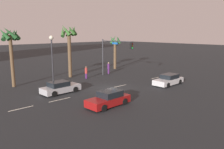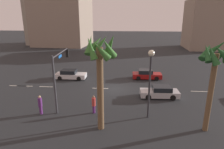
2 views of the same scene
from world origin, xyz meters
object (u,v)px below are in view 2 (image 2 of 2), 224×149
(traffic_signal, at_px, (60,69))
(pedestrian_1, at_px, (94,104))
(car_0, at_px, (160,92))
(building_2, at_px, (46,15))
(streetlamp, at_px, (150,72))
(building_0, at_px, (62,15))
(palm_tree_0, at_px, (215,64))
(car_2, at_px, (146,75))
(palm_tree_1, at_px, (100,62))
(car_3, at_px, (70,75))
(building_1, at_px, (205,25))
(pedestrian_0, at_px, (40,104))

(traffic_signal, xyz_separation_m, pedestrian_1, (-3.80, 1.80, -3.03))
(car_0, xyz_separation_m, building_2, (32.22, -45.08, 9.25))
(building_2, bearing_deg, streetlamp, 125.35)
(building_0, bearing_deg, streetlamp, 120.85)
(palm_tree_0, height_order, building_2, building_2)
(palm_tree_0, bearing_deg, streetlamp, -20.87)
(car_0, distance_m, pedestrian_1, 8.46)
(car_2, height_order, palm_tree_0, palm_tree_0)
(car_2, bearing_deg, building_0, -55.40)
(pedestrian_1, relative_size, building_2, 0.09)
(traffic_signal, bearing_deg, palm_tree_1, 137.54)
(car_3, xyz_separation_m, palm_tree_1, (-6.67, 13.40, 5.16))
(car_2, height_order, building_1, building_1)
(traffic_signal, distance_m, palm_tree_1, 6.88)
(car_3, bearing_deg, building_1, -133.27)
(car_2, relative_size, building_0, 0.22)
(car_2, bearing_deg, building_1, -121.25)
(car_3, relative_size, traffic_signal, 0.77)
(car_0, xyz_separation_m, pedestrian_1, (7.09, 4.59, 0.34))
(car_0, xyz_separation_m, palm_tree_1, (5.99, 7.28, 5.17))
(palm_tree_0, bearing_deg, car_0, -67.79)
(car_0, xyz_separation_m, palm_tree_0, (-2.75, 6.74, 5.10))
(car_0, xyz_separation_m, building_1, (-18.46, -39.18, 6.41))
(car_3, xyz_separation_m, pedestrian_0, (-0.44, 11.36, 0.37))
(palm_tree_1, xyz_separation_m, building_0, (19.91, -50.55, 4.06))
(palm_tree_0, relative_size, palm_tree_1, 0.95)
(car_3, relative_size, building_2, 0.24)
(palm_tree_1, bearing_deg, car_2, -109.17)
(streetlamp, xyz_separation_m, building_1, (-20.31, -44.17, 2.56))
(streetlamp, bearing_deg, traffic_signal, -13.64)
(building_0, bearing_deg, car_0, 125.27)
(pedestrian_1, xyz_separation_m, palm_tree_1, (-1.10, 2.69, 4.83))
(car_3, height_order, pedestrian_1, pedestrian_1)
(car_0, height_order, car_3, car_3)
(car_2, distance_m, car_3, 11.73)
(traffic_signal, bearing_deg, streetlamp, 166.36)
(pedestrian_1, distance_m, building_2, 56.37)
(car_3, height_order, traffic_signal, traffic_signal)
(pedestrian_0, height_order, building_0, building_0)
(building_2, bearing_deg, car_2, 133.59)
(car_0, height_order, building_0, building_0)
(car_0, relative_size, car_3, 0.97)
(pedestrian_0, bearing_deg, building_0, -74.25)
(building_2, bearing_deg, palm_tree_1, 120.72)
(car_0, relative_size, building_1, 0.32)
(building_0, relative_size, building_2, 1.00)
(car_2, xyz_separation_m, building_1, (-19.44, -32.04, 6.38))
(pedestrian_0, distance_m, pedestrian_1, 5.17)
(pedestrian_0, bearing_deg, car_0, -156.80)
(streetlamp, distance_m, palm_tree_1, 4.92)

